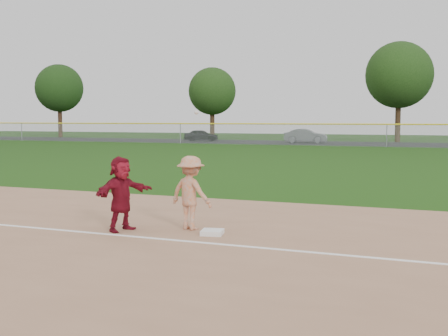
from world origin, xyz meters
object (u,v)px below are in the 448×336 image
at_px(first_base, 212,232).
at_px(car_mid, 306,136).
at_px(base_runner, 121,194).
at_px(car_left, 201,135).

relative_size(first_base, car_mid, 0.10).
relative_size(base_runner, car_mid, 0.37).
height_order(first_base, car_left, car_left).
xyz_separation_m(car_left, car_mid, (11.87, -0.29, 0.08)).
bearing_deg(base_runner, car_mid, 26.23).
height_order(first_base, base_runner, base_runner).
xyz_separation_m(first_base, car_mid, (-8.94, 45.98, 0.66)).
height_order(first_base, car_mid, car_mid).
xyz_separation_m(base_runner, car_mid, (-6.93, 46.32, -0.11)).
xyz_separation_m(base_runner, car_left, (-18.81, 46.61, -0.18)).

